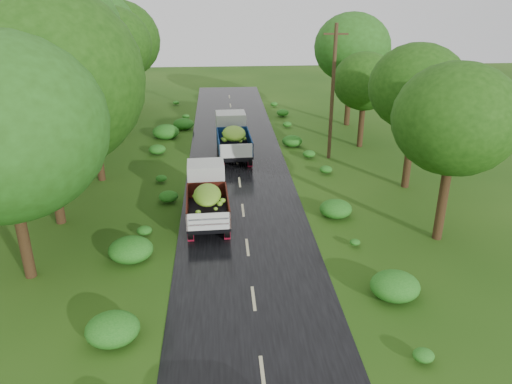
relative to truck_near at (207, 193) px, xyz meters
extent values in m
plane|color=#1A410D|center=(1.85, -11.34, -1.34)|extent=(120.00, 120.00, 0.00)
cube|color=black|center=(1.85, -6.34, -1.33)|extent=(6.50, 80.00, 0.02)
cube|color=#BFB78C|center=(1.85, -11.34, -1.32)|extent=(0.12, 1.60, 0.00)
cube|color=#BFB78C|center=(1.85, -7.34, -1.32)|extent=(0.12, 1.60, 0.00)
cube|color=#BFB78C|center=(1.85, -3.34, -1.32)|extent=(0.12, 1.60, 0.00)
cube|color=#BFB78C|center=(1.85, 0.66, -1.32)|extent=(0.12, 1.60, 0.00)
cube|color=#BFB78C|center=(1.85, 4.66, -1.32)|extent=(0.12, 1.60, 0.00)
cube|color=#BFB78C|center=(1.85, 8.66, -1.32)|extent=(0.12, 1.60, 0.00)
cube|color=#BFB78C|center=(1.85, 12.66, -1.32)|extent=(0.12, 1.60, 0.00)
cube|color=#BFB78C|center=(1.85, 16.66, -1.32)|extent=(0.12, 1.60, 0.00)
cube|color=#BFB78C|center=(1.85, 20.66, -1.32)|extent=(0.12, 1.60, 0.00)
cube|color=#BFB78C|center=(1.85, 24.66, -1.32)|extent=(0.12, 1.60, 0.00)
cube|color=#BFB78C|center=(1.85, 28.66, -1.32)|extent=(0.12, 1.60, 0.00)
cube|color=black|center=(0.01, -0.28, -0.77)|extent=(1.71, 5.02, 0.25)
cylinder|color=black|center=(-0.91, 1.49, -0.90)|extent=(0.28, 0.89, 0.88)
cylinder|color=black|center=(0.80, 1.56, -0.90)|extent=(0.28, 0.89, 0.88)
cylinder|color=black|center=(-0.80, -1.44, -0.90)|extent=(0.28, 0.89, 0.88)
cylinder|color=black|center=(0.91, -1.38, -0.90)|extent=(0.28, 0.89, 0.88)
cylinder|color=black|center=(-0.77, -2.34, -0.90)|extent=(0.28, 0.89, 0.88)
cylinder|color=black|center=(0.94, -2.28, -0.90)|extent=(0.28, 0.89, 0.88)
cube|color=maroon|center=(-0.75, -2.64, -1.09)|extent=(0.30, 0.05, 0.40)
cube|color=maroon|center=(0.95, -2.58, -1.09)|extent=(0.30, 0.05, 0.40)
cube|color=silver|center=(-0.06, 1.70, 0.19)|extent=(2.01, 1.75, 1.67)
cube|color=black|center=(0.05, -1.21, -0.57)|extent=(2.17, 3.86, 0.14)
cube|color=#4E140E|center=(-0.93, -1.24, -0.09)|extent=(0.21, 3.79, 0.84)
cube|color=#4E140E|center=(1.02, -1.17, -0.09)|extent=(0.21, 3.79, 0.84)
cube|color=#4E140E|center=(-0.02, 0.65, -0.09)|extent=(2.03, 0.15, 0.84)
cube|color=silver|center=(0.12, -3.06, -0.09)|extent=(2.03, 0.15, 0.84)
ellipsoid|color=#4E8618|center=(0.05, -1.21, 0.44)|extent=(1.82, 3.25, 0.88)
cube|color=black|center=(1.64, 9.63, -0.73)|extent=(1.85, 5.40, 0.27)
cylinder|color=black|center=(0.64, 11.54, -0.87)|extent=(0.30, 0.96, 0.95)
cylinder|color=black|center=(2.48, 11.61, -0.87)|extent=(0.30, 0.96, 0.95)
cylinder|color=black|center=(0.77, 8.38, -0.87)|extent=(0.30, 0.96, 0.95)
cylinder|color=black|center=(2.60, 8.46, -0.87)|extent=(0.30, 0.96, 0.95)
cylinder|color=black|center=(0.80, 7.42, -0.87)|extent=(0.30, 0.96, 0.95)
cylinder|color=black|center=(2.64, 7.49, -0.87)|extent=(0.30, 0.96, 0.95)
cube|color=maroon|center=(0.82, 7.09, -1.08)|extent=(0.32, 0.05, 0.43)
cube|color=maroon|center=(2.66, 7.17, -1.08)|extent=(0.32, 0.05, 0.43)
cube|color=silver|center=(1.55, 11.77, 0.31)|extent=(2.16, 1.88, 1.80)
cube|color=black|center=(1.68, 8.64, -0.52)|extent=(2.34, 4.16, 0.15)
cube|color=navy|center=(0.62, 8.60, 0.01)|extent=(0.24, 4.08, 0.90)
cube|color=navy|center=(2.73, 8.68, 0.01)|extent=(0.24, 4.08, 0.90)
cube|color=navy|center=(1.60, 10.64, 0.01)|extent=(2.18, 0.16, 0.90)
cube|color=silver|center=(1.76, 6.64, 0.01)|extent=(2.18, 0.16, 0.90)
ellipsoid|color=#4E8618|center=(1.68, 8.64, 0.58)|extent=(1.97, 3.49, 0.95)
cylinder|color=#382616|center=(8.18, 8.73, 3.09)|extent=(0.27, 0.27, 8.86)
cube|color=#382616|center=(8.18, 8.73, 6.86)|extent=(1.55, 0.28, 0.11)
cylinder|color=black|center=(-7.24, -5.06, 2.27)|extent=(0.45, 0.45, 7.23)
ellipsoid|color=#19430C|center=(-7.24, -5.06, 5.02)|extent=(3.96, 3.96, 3.56)
cylinder|color=black|center=(-7.40, -0.07, 2.74)|extent=(0.48, 0.48, 8.17)
ellipsoid|color=#19430C|center=(-7.40, -0.07, 5.85)|extent=(4.41, 4.41, 3.97)
cylinder|color=black|center=(-6.56, 5.72, 1.81)|extent=(0.43, 0.43, 6.29)
ellipsoid|color=#19430C|center=(-6.56, 5.72, 4.20)|extent=(3.50, 3.50, 3.15)
cylinder|color=black|center=(-10.03, 10.10, 3.33)|extent=(0.50, 0.50, 9.34)
ellipsoid|color=#19430C|center=(-10.03, 10.10, 6.88)|extent=(4.40, 4.40, 3.96)
cylinder|color=black|center=(-7.14, 15.07, 2.60)|extent=(0.47, 0.47, 7.88)
ellipsoid|color=#19430C|center=(-7.14, 15.07, 5.59)|extent=(3.53, 3.53, 3.18)
cylinder|color=black|center=(-9.65, 19.76, 2.87)|extent=(0.48, 0.48, 8.43)
ellipsoid|color=#19430C|center=(-9.65, 19.76, 6.08)|extent=(4.00, 4.00, 3.60)
cylinder|color=black|center=(-8.29, 24.03, 2.25)|extent=(0.45, 0.45, 7.18)
ellipsoid|color=#19430C|center=(-8.29, 24.03, 4.97)|extent=(3.96, 3.96, 3.57)
cylinder|color=black|center=(10.90, -3.10, 1.96)|extent=(0.44, 0.44, 6.60)
ellipsoid|color=#235214|center=(10.90, -3.10, 4.46)|extent=(3.31, 3.31, 2.98)
cylinder|color=black|center=(11.61, 3.27, 2.01)|extent=(0.44, 0.44, 6.71)
ellipsoid|color=#235214|center=(11.61, 3.27, 4.57)|extent=(3.26, 3.26, 2.93)
cylinder|color=black|center=(10.99, 11.11, 1.37)|extent=(0.41, 0.41, 5.43)
ellipsoid|color=#235214|center=(10.99, 11.11, 3.43)|extent=(3.00, 3.00, 2.70)
cylinder|color=black|center=(11.47, 17.01, 2.26)|extent=(0.45, 0.45, 7.20)
ellipsoid|color=#235214|center=(11.47, 17.01, 4.99)|extent=(3.49, 3.49, 3.14)
camera|label=1|loc=(0.74, -23.36, 10.00)|focal=35.00mm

